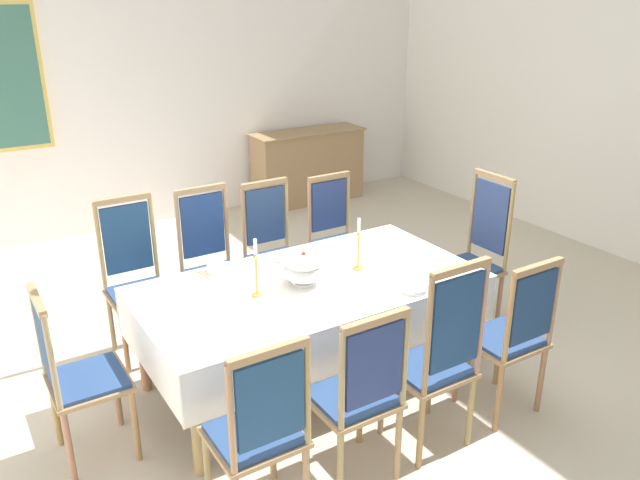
# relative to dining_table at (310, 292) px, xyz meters

# --- Properties ---
(ground) EXTENTS (7.58, 7.13, 0.04)m
(ground) POSITION_rel_dining_table_xyz_m (0.00, 0.15, -0.69)
(ground) COLOR beige
(back_wall) EXTENTS (7.58, 0.08, 3.54)m
(back_wall) POSITION_rel_dining_table_xyz_m (0.00, 3.75, 1.10)
(back_wall) COLOR silver
(back_wall) RESTS_ON ground
(dining_table) EXTENTS (2.23, 1.15, 0.74)m
(dining_table) POSITION_rel_dining_table_xyz_m (0.00, 0.00, 0.00)
(dining_table) COLOR #997E4E
(dining_table) RESTS_ON ground
(tablecloth) EXTENTS (2.25, 1.17, 0.34)m
(tablecloth) POSITION_rel_dining_table_xyz_m (0.00, -0.00, -0.01)
(tablecloth) COLOR white
(tablecloth) RESTS_ON dining_table
(chair_south_a) EXTENTS (0.44, 0.42, 1.09)m
(chair_south_a) POSITION_rel_dining_table_xyz_m (-0.88, -0.98, -0.10)
(chair_south_a) COLOR #8E7E50
(chair_south_a) RESTS_ON ground
(chair_north_a) EXTENTS (0.44, 0.42, 1.18)m
(chair_north_a) POSITION_rel_dining_table_xyz_m (-0.88, 0.99, -0.07)
(chair_north_a) COLOR #957E53
(chair_north_a) RESTS_ON ground
(chair_south_b) EXTENTS (0.44, 0.42, 1.08)m
(chair_south_b) POSITION_rel_dining_table_xyz_m (-0.29, -0.98, -0.10)
(chair_south_b) COLOR #947A4D
(chair_south_b) RESTS_ON ground
(chair_north_b) EXTENTS (0.44, 0.42, 1.16)m
(chair_north_b) POSITION_rel_dining_table_xyz_m (-0.29, 0.99, -0.08)
(chair_north_b) COLOR #997551
(chair_north_b) RESTS_ON ground
(chair_south_c) EXTENTS (0.44, 0.42, 1.22)m
(chair_south_c) POSITION_rel_dining_table_xyz_m (0.25, -0.99, -0.05)
(chair_south_c) COLOR #9E7F59
(chair_south_c) RESTS_ON ground
(chair_north_c) EXTENTS (0.44, 0.42, 1.12)m
(chair_north_c) POSITION_rel_dining_table_xyz_m (0.25, 0.98, -0.09)
(chair_north_c) COLOR #907656
(chair_north_c) RESTS_ON ground
(chair_south_d) EXTENTS (0.44, 0.42, 1.08)m
(chair_south_d) POSITION_rel_dining_table_xyz_m (0.86, -0.98, -0.10)
(chair_south_d) COLOR #A16E50
(chair_south_d) RESTS_ON ground
(chair_north_d) EXTENTS (0.44, 0.42, 1.08)m
(chair_north_d) POSITION_rel_dining_table_xyz_m (0.86, 0.98, -0.10)
(chair_north_d) COLOR olive
(chair_north_d) RESTS_ON ground
(chair_head_west) EXTENTS (0.42, 0.44, 1.08)m
(chair_head_west) POSITION_rel_dining_table_xyz_m (-1.52, 0.00, -0.10)
(chair_head_west) COLOR #A07055
(chair_head_west) RESTS_ON ground
(chair_head_east) EXTENTS (0.42, 0.44, 1.23)m
(chair_head_east) POSITION_rel_dining_table_xyz_m (1.53, 0.00, -0.05)
(chair_head_east) COLOR #917054
(chair_head_east) RESTS_ON ground
(soup_tureen) EXTENTS (0.28, 0.28, 0.23)m
(soup_tureen) POSITION_rel_dining_table_xyz_m (-0.04, -0.00, 0.18)
(soup_tureen) COLOR silver
(soup_tureen) RESTS_ON tablecloth
(candlestick_west) EXTENTS (0.07, 0.07, 0.38)m
(candlestick_west) POSITION_rel_dining_table_xyz_m (-0.39, -0.00, 0.23)
(candlestick_west) COLOR gold
(candlestick_west) RESTS_ON tablecloth
(candlestick_east) EXTENTS (0.07, 0.07, 0.37)m
(candlestick_east) POSITION_rel_dining_table_xyz_m (0.39, 0.00, 0.23)
(candlestick_east) COLOR gold
(candlestick_east) RESTS_ON tablecloth
(bowl_near_left) EXTENTS (0.19, 0.19, 0.04)m
(bowl_near_left) POSITION_rel_dining_table_xyz_m (-0.43, 0.48, 0.09)
(bowl_near_left) COLOR silver
(bowl_near_left) RESTS_ON tablecloth
(bowl_near_right) EXTENTS (0.19, 0.19, 0.04)m
(bowl_near_right) POSITION_rel_dining_table_xyz_m (0.07, 0.40, 0.10)
(bowl_near_right) COLOR silver
(bowl_near_right) RESTS_ON tablecloth
(bowl_far_left) EXTENTS (0.18, 0.18, 0.03)m
(bowl_far_left) POSITION_rel_dining_table_xyz_m (0.50, -0.47, 0.09)
(bowl_far_left) COLOR silver
(bowl_far_left) RESTS_ON tablecloth
(spoon_primary) EXTENTS (0.03, 0.18, 0.01)m
(spoon_primary) POSITION_rel_dining_table_xyz_m (-0.56, 0.50, 0.08)
(spoon_primary) COLOR gold
(spoon_primary) RESTS_ON tablecloth
(spoon_secondary) EXTENTS (0.04, 0.18, 0.01)m
(spoon_secondary) POSITION_rel_dining_table_xyz_m (0.19, 0.43, 0.08)
(spoon_secondary) COLOR gold
(spoon_secondary) RESTS_ON tablecloth
(sideboard) EXTENTS (1.44, 0.48, 0.90)m
(sideboard) POSITION_rel_dining_table_xyz_m (2.04, 3.43, -0.22)
(sideboard) COLOR #987650
(sideboard) RESTS_ON ground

